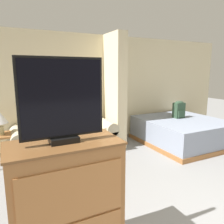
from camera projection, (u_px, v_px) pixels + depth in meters
name	position (u px, v px, depth m)	size (l,w,h in m)	color
wall_back	(101.00, 90.00, 5.41)	(7.52, 0.16, 2.60)	beige
wall_partition_pillar	(115.00, 91.00, 5.10)	(0.24, 0.75, 2.60)	beige
couch	(65.00, 138.00, 4.70)	(2.16, 0.84, 0.88)	#B7AD8E
coffee_table	(76.00, 156.00, 3.71)	(0.56, 0.54, 0.39)	#996033
side_table	(0.00, 140.00, 4.06)	(0.47, 0.47, 0.60)	#996033
tv_dresser	(67.00, 203.00, 1.97)	(0.97, 0.50, 1.16)	#996033
tv	(62.00, 101.00, 1.80)	(0.71, 0.16, 0.71)	black
bed	(181.00, 131.00, 5.38)	(1.83, 1.97, 0.60)	#996033
backpack	(179.00, 109.00, 5.44)	(0.26, 0.21, 0.42)	#2D4733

